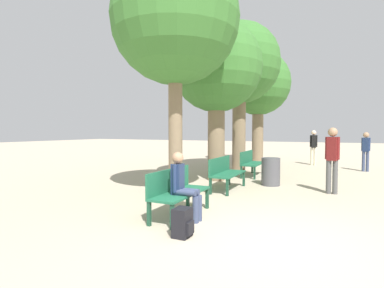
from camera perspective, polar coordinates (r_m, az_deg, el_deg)
ground_plane at (r=4.70m, az=14.20°, el=-17.66°), size 80.00×80.00×0.00m
bench_row_0 at (r=5.73m, az=-3.00°, el=-8.55°), size 0.54×1.57×0.88m
bench_row_1 at (r=8.25m, az=6.28°, el=-5.14°), size 0.54×1.57×0.88m
bench_row_2 at (r=10.89m, az=11.10°, el=-3.30°), size 0.54×1.57×0.88m
tree_row_0 at (r=7.70m, az=-3.22°, el=22.29°), size 3.06×3.06×5.78m
tree_row_1 at (r=9.97m, az=4.69°, el=14.10°), size 2.93×2.93×5.15m
tree_row_2 at (r=12.47m, az=9.02°, el=14.68°), size 3.22×3.22×5.92m
tree_row_3 at (r=15.50m, az=12.48°, el=10.99°), size 3.17×3.17×5.55m
person_seated at (r=5.44m, az=-1.69°, el=-7.54°), size 0.55×0.31×1.23m
backpack at (r=4.70m, az=-1.81°, el=-14.76°), size 0.27×0.29×0.44m
pedestrian_near at (r=13.63m, az=30.19°, el=-0.84°), size 0.31×0.23×1.55m
pedestrian_mid at (r=8.41m, az=25.15°, el=-2.07°), size 0.34×0.25×1.70m
pedestrian_far at (r=15.11m, az=22.15°, el=-0.21°), size 0.33×0.24×1.63m
trash_bin at (r=9.15m, az=14.77°, el=-5.10°), size 0.54×0.54×0.81m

